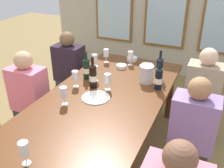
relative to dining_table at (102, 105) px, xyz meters
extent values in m
plane|color=olive|center=(0.00, 0.00, -0.68)|extent=(12.00, 12.00, 0.00)
cube|color=#5B3117|center=(0.00, 0.00, 0.04)|extent=(1.10, 2.35, 0.04)
cube|color=#5B3117|center=(-0.45, 1.08, -0.33)|extent=(0.07, 0.07, 0.70)
cube|color=#5B3117|center=(0.45, 1.08, -0.33)|extent=(0.07, 0.07, 0.70)
cylinder|color=white|center=(-0.06, 0.00, 0.07)|extent=(0.27, 0.27, 0.01)
cylinder|color=silver|center=(0.28, 0.52, 0.15)|extent=(0.14, 0.14, 0.17)
cylinder|color=silver|center=(0.28, 0.52, 0.24)|extent=(0.16, 0.16, 0.02)
cylinder|color=black|center=(-0.19, 0.19, 0.18)|extent=(0.08, 0.08, 0.23)
cone|color=black|center=(-0.19, 0.19, 0.31)|extent=(0.08, 0.08, 0.02)
cylinder|color=black|center=(-0.19, 0.19, 0.36)|extent=(0.03, 0.03, 0.08)
cylinder|color=silver|center=(-0.19, 0.19, 0.17)|extent=(0.08, 0.08, 0.06)
cylinder|color=black|center=(0.43, 0.43, 0.17)|extent=(0.07, 0.07, 0.21)
cone|color=black|center=(0.43, 0.43, 0.28)|extent=(0.07, 0.07, 0.02)
cylinder|color=black|center=(0.43, 0.43, 0.33)|extent=(0.03, 0.03, 0.08)
cylinder|color=white|center=(0.43, 0.43, 0.16)|extent=(0.08, 0.08, 0.06)
cylinder|color=black|center=(0.38, 0.66, 0.18)|extent=(0.07, 0.07, 0.23)
cone|color=black|center=(0.38, 0.66, 0.30)|extent=(0.07, 0.07, 0.02)
cylinder|color=black|center=(0.38, 0.66, 0.35)|extent=(0.03, 0.03, 0.08)
cylinder|color=white|center=(0.38, 0.66, 0.17)|extent=(0.08, 0.08, 0.06)
cylinder|color=black|center=(-0.35, 0.35, 0.17)|extent=(0.07, 0.07, 0.22)
cone|color=black|center=(-0.35, 0.35, 0.29)|extent=(0.07, 0.07, 0.02)
cylinder|color=black|center=(-0.35, 0.35, 0.34)|extent=(0.03, 0.03, 0.08)
cylinder|color=silver|center=(-0.35, 0.35, 0.16)|extent=(0.08, 0.08, 0.06)
cylinder|color=white|center=(-0.11, 0.78, 0.08)|extent=(0.12, 0.12, 0.04)
cylinder|color=white|center=(-0.08, 1.05, 0.09)|extent=(0.13, 0.13, 0.05)
cylinder|color=white|center=(0.18, 0.91, 0.09)|extent=(0.14, 0.14, 0.05)
cylinder|color=white|center=(-0.05, 0.92, 0.07)|extent=(0.06, 0.06, 0.00)
cylinder|color=white|center=(-0.05, 0.92, 0.10)|extent=(0.01, 0.01, 0.07)
cylinder|color=white|center=(-0.05, 0.92, 0.19)|extent=(0.07, 0.07, 0.09)
cylinder|color=white|center=(-0.24, 0.33, 0.07)|extent=(0.06, 0.06, 0.00)
cylinder|color=white|center=(-0.24, 0.33, 0.10)|extent=(0.01, 0.01, 0.07)
cylinder|color=white|center=(-0.24, 0.33, 0.19)|extent=(0.07, 0.07, 0.09)
cylinder|color=#590C19|center=(-0.24, 0.33, 0.16)|extent=(0.06, 0.06, 0.03)
cylinder|color=white|center=(-0.27, -0.21, 0.07)|extent=(0.06, 0.06, 0.00)
cylinder|color=white|center=(-0.27, -0.21, 0.10)|extent=(0.01, 0.01, 0.07)
cylinder|color=white|center=(-0.27, -0.21, 0.19)|extent=(0.07, 0.07, 0.09)
cylinder|color=#590C19|center=(-0.27, -0.21, 0.16)|extent=(0.06, 0.06, 0.04)
cylinder|color=white|center=(-0.36, 0.13, 0.07)|extent=(0.06, 0.06, 0.00)
cylinder|color=white|center=(-0.36, 0.13, 0.10)|extent=(0.01, 0.01, 0.07)
cylinder|color=white|center=(-0.36, 0.13, 0.19)|extent=(0.07, 0.07, 0.09)
cylinder|color=white|center=(-0.08, -0.95, 0.07)|extent=(0.06, 0.06, 0.00)
cylinder|color=white|center=(-0.08, -0.95, 0.10)|extent=(0.01, 0.01, 0.07)
cylinder|color=white|center=(-0.08, -0.95, 0.19)|extent=(0.07, 0.07, 0.09)
cylinder|color=#590C19|center=(-0.08, -0.95, 0.15)|extent=(0.06, 0.06, 0.02)
cylinder|color=white|center=(-0.40, 0.64, 0.07)|extent=(0.06, 0.06, 0.00)
cylinder|color=white|center=(-0.40, 0.64, 0.10)|extent=(0.01, 0.01, 0.07)
cylinder|color=white|center=(-0.40, 0.64, 0.19)|extent=(0.07, 0.07, 0.09)
cylinder|color=#590C19|center=(-0.40, 0.64, 0.16)|extent=(0.06, 0.06, 0.03)
cylinder|color=white|center=(-0.36, 0.87, 0.07)|extent=(0.06, 0.06, 0.00)
cylinder|color=white|center=(-0.36, 0.87, 0.10)|extent=(0.01, 0.01, 0.07)
cylinder|color=white|center=(-0.36, 0.87, 0.19)|extent=(0.07, 0.07, 0.09)
cylinder|color=white|center=(-0.03, 0.20, 0.07)|extent=(0.06, 0.06, 0.00)
cylinder|color=white|center=(-0.03, 0.20, 0.10)|extent=(0.01, 0.01, 0.07)
cylinder|color=white|center=(-0.03, 0.20, 0.19)|extent=(0.07, 0.07, 0.09)
cylinder|color=#590C19|center=(-0.03, 0.20, 0.16)|extent=(0.06, 0.06, 0.02)
cube|color=#2F363D|center=(-0.85, 0.76, -0.45)|extent=(0.32, 0.24, 0.45)
cube|color=#281D2A|center=(-0.85, 0.76, 0.01)|extent=(0.38, 0.24, 0.48)
sphere|color=brown|center=(-0.85, 0.76, 0.34)|extent=(0.19, 0.19, 0.19)
cube|color=#2F383C|center=(0.85, 0.82, -0.45)|extent=(0.32, 0.24, 0.45)
cube|color=tan|center=(0.85, 0.82, 0.01)|extent=(0.38, 0.24, 0.48)
sphere|color=beige|center=(0.85, 0.82, 0.34)|extent=(0.19, 0.19, 0.19)
cube|color=#2D3933|center=(-0.85, -0.05, -0.45)|extent=(0.32, 0.24, 0.45)
cube|color=pink|center=(-0.85, -0.05, 0.01)|extent=(0.38, 0.24, 0.48)
sphere|color=tan|center=(-0.85, -0.05, 0.34)|extent=(0.19, 0.19, 0.19)
cube|color=#30332D|center=(0.85, 0.04, -0.45)|extent=(0.32, 0.24, 0.45)
cube|color=#8B70AD|center=(0.85, 0.04, 0.01)|extent=(0.38, 0.24, 0.48)
sphere|color=#A2744A|center=(0.85, 0.04, 0.34)|extent=(0.19, 0.19, 0.19)
sphere|color=brown|center=(0.85, -0.80, 0.34)|extent=(0.19, 0.19, 0.19)
camera|label=1|loc=(0.93, -1.86, 1.28)|focal=40.70mm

